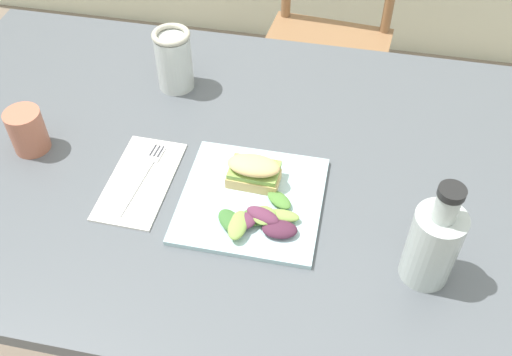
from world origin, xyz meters
name	(u,v)px	position (x,y,z in m)	size (l,w,h in m)	color
dining_table	(222,202)	(-0.15, 0.15, 0.62)	(1.31, 0.85, 0.74)	#51565B
chair_wooden_far	(326,46)	(-0.02, 1.00, 0.45)	(0.43, 0.43, 0.87)	#8E6642
plate_lunch	(252,200)	(-0.06, 0.06, 0.74)	(0.25, 0.25, 0.01)	silver
sandwich_half_front	(254,171)	(-0.07, 0.10, 0.78)	(0.10, 0.07, 0.06)	#DBB270
salad_mixed_greens	(258,219)	(-0.04, 0.00, 0.76)	(0.15, 0.14, 0.03)	#518438
napkin_folded	(140,181)	(-0.27, 0.06, 0.74)	(0.11, 0.22, 0.00)	silver
fork_on_napkin	(144,173)	(-0.27, 0.08, 0.75)	(0.04, 0.19, 0.00)	silver
bottle_cold_brew	(432,247)	(0.24, -0.04, 0.81)	(0.08, 0.08, 0.20)	black
mason_jar_iced_tea	(174,62)	(-0.29, 0.35, 0.80)	(0.08, 0.08, 0.13)	#C67528
cup_extra_side	(27,131)	(-0.51, 0.11, 0.78)	(0.07, 0.07, 0.09)	#B2664C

